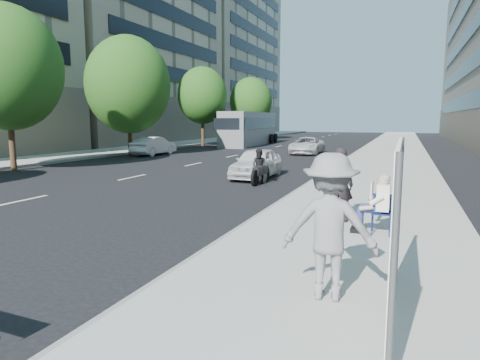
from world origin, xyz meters
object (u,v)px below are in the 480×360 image
at_px(seated_protester, 377,201).
at_px(jogger, 330,227).
at_px(white_sedan_near, 256,163).
at_px(motorcycle, 260,168).
at_px(pedestrian_woman, 339,184).
at_px(white_sedan_far, 307,146).
at_px(white_sedan_mid, 154,146).
at_px(protest_banner, 395,225).
at_px(bus, 250,129).

relative_size(seated_protester, jogger, 0.65).
height_order(jogger, white_sedan_near, jogger).
relative_size(seated_protester, motorcycle, 0.64).
bearing_deg(pedestrian_woman, white_sedan_far, -71.55).
distance_m(white_sedan_mid, white_sedan_far, 11.36).
xyz_separation_m(pedestrian_woman, protest_banner, (1.37, -5.21, 0.35)).
bearing_deg(seated_protester, bus, 114.35).
relative_size(white_sedan_mid, motorcycle, 2.01).
relative_size(jogger, protest_banner, 0.66).
bearing_deg(protest_banner, white_sedan_mid, 128.18).
height_order(protest_banner, bus, bus).
distance_m(white_sedan_far, bus, 12.17).
bearing_deg(white_sedan_near, motorcycle, -68.12).
xyz_separation_m(motorcycle, bus, (-9.35, 24.71, 1.00)).
distance_m(jogger, pedestrian_woman, 4.65).
relative_size(seated_protester, white_sedan_near, 0.33).
xyz_separation_m(pedestrian_woman, white_sedan_near, (-4.72, 7.61, -0.38)).
xyz_separation_m(protest_banner, white_sedan_mid, (-17.01, 21.63, -0.72)).
relative_size(white_sedan_far, motorcycle, 2.22).
xyz_separation_m(pedestrian_woman, bus, (-13.36, 30.67, 0.59)).
height_order(seated_protester, jogger, jogger).
relative_size(seated_protester, pedestrian_woman, 0.73).
bearing_deg(pedestrian_woman, seated_protester, 140.92).
height_order(white_sedan_far, motorcycle, motorcycle).
xyz_separation_m(seated_protester, white_sedan_mid, (-16.56, 17.28, -0.20)).
relative_size(motorcycle, bus, 0.17).
xyz_separation_m(jogger, white_sedan_far, (-5.98, 26.09, -0.53)).
bearing_deg(white_sedan_near, bus, 108.90).
height_order(jogger, motorcycle, jogger).
height_order(white_sedan_near, bus, bus).
bearing_deg(white_sedan_near, white_sedan_far, 91.43).
relative_size(seated_protester, white_sedan_mid, 0.32).
xyz_separation_m(protest_banner, motorcycle, (-5.37, 11.17, -0.76)).
bearing_deg(jogger, protest_banner, 140.44).
bearing_deg(motorcycle, white_sedan_near, 115.68).
xyz_separation_m(seated_protester, jogger, (-0.39, -3.76, 0.28)).
bearing_deg(protest_banner, white_sedan_far, 104.35).
relative_size(pedestrian_woman, white_sedan_far, 0.40).
xyz_separation_m(jogger, white_sedan_near, (-5.24, 12.23, -0.48)).
relative_size(protest_banner, motorcycle, 1.50).
height_order(seated_protester, white_sedan_mid, seated_protester).
height_order(jogger, bus, bus).
distance_m(protest_banner, white_sedan_mid, 27.52).
distance_m(white_sedan_mid, motorcycle, 15.64).
bearing_deg(white_sedan_far, bus, 129.44).
bearing_deg(white_sedan_mid, motorcycle, 138.62).
xyz_separation_m(seated_protester, motorcycle, (-4.92, 6.83, -0.24)).
xyz_separation_m(seated_protester, white_sedan_near, (-5.64, 8.47, -0.20)).
bearing_deg(protest_banner, bus, 112.31).
bearing_deg(pedestrian_woman, jogger, 100.64).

